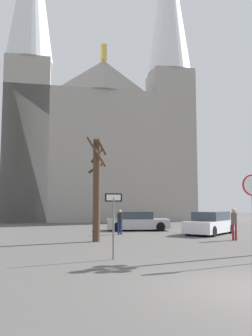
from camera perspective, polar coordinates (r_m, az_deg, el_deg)
name	(u,v)px	position (r m, az deg, el deg)	size (l,w,h in m)	color
cathedral	(99,127)	(41.93, -4.40, 6.58)	(21.39, 13.02, 36.24)	gray
one_way_arrow_sign	(113,216)	(12.63, -2.05, -7.85)	(0.64, 0.22, 2.33)	slate
bare_tree	(97,186)	(18.52, -4.80, -2.90)	(1.13, 1.06, 5.49)	#473323
parked_car_near_silver	(137,221)	(25.85, 1.82, -8.66)	(4.58, 2.16, 1.37)	#B7B7BC
parked_car_far_white	(210,224)	(23.35, 13.51, -8.76)	(4.36, 4.40, 1.43)	silver
pedestrian_walking	(234,221)	(19.92, 17.14, -8.21)	(0.32, 0.32, 1.70)	maroon
pedestrian_standing	(120,220)	(22.52, -1.00, -8.38)	(0.32, 0.32, 1.56)	navy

